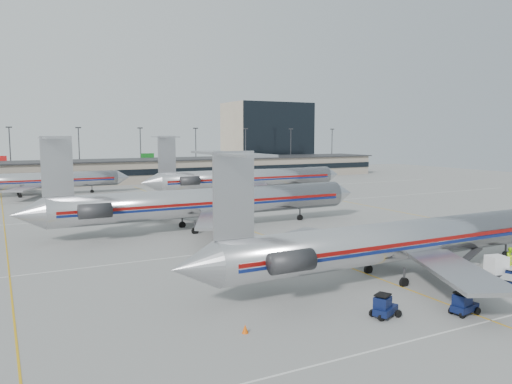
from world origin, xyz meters
TOP-DOWN VIEW (x-y plane):
  - ground at (0.00, 0.00)m, footprint 260.00×260.00m
  - apron_markings at (0.00, 10.00)m, footprint 160.00×0.15m
  - terminal at (0.00, 97.97)m, footprint 162.00×17.00m
  - light_mast_row at (0.00, 112.00)m, footprint 163.60×0.40m
  - distant_building at (62.00, 128.00)m, footprint 30.00×20.00m
  - jet_foreground at (2.31, -6.78)m, footprint 45.80×26.97m
  - jet_second_row at (-5.44, 23.57)m, footprint 49.83×29.34m
  - jet_third_row at (17.06, 55.55)m, footprint 47.41×29.16m
  - jet_back_row at (-24.61, 76.05)m, footprint 41.59×25.59m
  - tug_left at (-6.33, -14.03)m, footprint 2.40×1.89m
  - tug_center at (-0.81, -16.29)m, footprint 2.30×1.42m
  - cart_inner at (7.50, -14.11)m, footprint 2.36×2.01m
  - uld_container at (9.83, -11.00)m, footprint 2.19×1.94m
  - belt_loader at (9.02, -8.33)m, footprint 4.00×1.78m
  - ramp_worker_near at (12.76, -10.34)m, footprint 0.64×0.68m
  - ramp_worker_far at (14.32, -9.21)m, footprint 1.09×0.92m
  - cone_left at (-16.47, -11.97)m, footprint 0.56×0.56m

SIDE VIEW (x-z plane):
  - ground at x=0.00m, z-range 0.00..0.00m
  - apron_markings at x=0.00m, z-range 0.00..0.02m
  - cone_left at x=-16.47m, z-range 0.00..0.60m
  - belt_loader at x=9.02m, z-range -0.48..1.58m
  - cart_inner at x=7.50m, z-range 0.04..1.17m
  - ramp_worker_near at x=12.76m, z-range 0.00..1.55m
  - tug_left at x=-6.33m, z-range -0.08..1.67m
  - tug_center at x=-0.81m, z-range -0.08..1.67m
  - ramp_worker_far at x=14.32m, z-range 0.00..1.98m
  - uld_container at x=9.83m, z-range 0.01..2.03m
  - terminal at x=0.00m, z-range 0.03..6.28m
  - jet_back_row at x=-24.61m, z-range -2.38..8.99m
  - jet_foreground at x=2.31m, z-range -2.52..9.47m
  - jet_third_row at x=17.06m, z-range -2.72..10.25m
  - jet_second_row at x=-5.44m, z-range -2.74..10.31m
  - light_mast_row at x=0.00m, z-range 0.94..16.22m
  - distant_building at x=62.00m, z-range 0.00..25.00m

